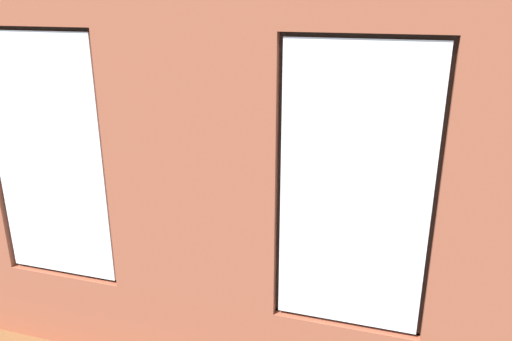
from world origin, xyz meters
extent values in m
cube|color=brown|center=(0.00, 0.00, -0.05)|extent=(6.65, 5.43, 0.10)
cube|color=#9E5138|center=(0.00, 2.33, 1.62)|extent=(1.26, 0.16, 3.23)
cube|color=white|center=(-1.12, 2.37, 1.64)|extent=(0.93, 0.03, 1.87)
cube|color=#38281E|center=(-1.12, 2.31, 1.64)|extent=(0.99, 0.04, 1.93)
cube|color=#9E5138|center=(1.12, 2.33, 0.33)|extent=(0.99, 0.16, 0.67)
cube|color=white|center=(1.12, 2.37, 1.64)|extent=(0.93, 0.03, 1.87)
cube|color=#38281E|center=(1.12, 2.31, 1.64)|extent=(0.99, 0.04, 1.93)
cube|color=olive|center=(0.00, 2.23, 0.64)|extent=(3.44, 0.24, 0.06)
cube|color=black|center=(0.00, 2.24, 1.77)|extent=(0.53, 0.03, 0.71)
cube|color=orange|center=(0.00, 2.23, 1.77)|extent=(0.47, 0.01, 0.65)
cube|color=silver|center=(2.98, 0.20, 1.62)|extent=(0.10, 4.43, 3.23)
cube|color=black|center=(0.66, 1.63, 0.21)|extent=(1.81, 0.85, 0.42)
cube|color=black|center=(0.66, 1.96, 0.61)|extent=(1.81, 0.24, 0.38)
cube|color=black|center=(-0.13, 1.63, 0.52)|extent=(0.22, 0.85, 0.24)
cube|color=black|center=(1.46, 1.63, 0.52)|extent=(0.22, 0.85, 0.24)
cube|color=black|center=(0.32, 1.59, 0.48)|extent=(0.63, 0.65, 0.12)
cube|color=black|center=(1.00, 1.59, 0.48)|extent=(0.63, 0.65, 0.12)
cube|color=black|center=(-2.28, -0.01, 0.21)|extent=(0.96, 1.76, 0.42)
cube|color=black|center=(-2.23, -0.76, 0.52)|extent=(0.86, 0.27, 0.24)
cube|color=black|center=(-2.32, 0.73, 0.52)|extent=(0.86, 0.27, 0.24)
cube|color=black|center=(-2.22, -0.33, 0.48)|extent=(0.68, 0.63, 0.12)
cube|color=black|center=(-2.26, 0.31, 0.48)|extent=(0.68, 0.63, 0.12)
cube|color=#A87547|center=(0.36, -0.30, 0.39)|extent=(1.59, 0.85, 0.04)
cube|color=#A87547|center=(-0.37, -0.66, 0.18)|extent=(0.07, 0.07, 0.37)
cube|color=#A87547|center=(1.10, -0.66, 0.18)|extent=(0.07, 0.07, 0.37)
cube|color=#A87547|center=(-0.37, 0.07, 0.18)|extent=(0.07, 0.07, 0.37)
cube|color=#A87547|center=(1.10, 0.07, 0.18)|extent=(0.07, 0.07, 0.37)
cylinder|color=#B23D38|center=(0.56, -0.40, 0.46)|extent=(0.09, 0.09, 0.10)
cylinder|color=#B7333D|center=(0.84, -0.17, 0.46)|extent=(0.08, 0.08, 0.12)
cylinder|color=gray|center=(0.25, -0.17, 0.46)|extent=(0.15, 0.15, 0.11)
sphere|color=#337F38|center=(0.25, -0.17, 0.60)|extent=(0.18, 0.18, 0.18)
cube|color=black|center=(0.36, -0.30, 0.42)|extent=(0.13, 0.17, 0.02)
cube|color=#B2B2B7|center=(-0.07, -0.44, 0.42)|extent=(0.12, 0.17, 0.02)
cube|color=black|center=(2.68, 0.57, 0.24)|extent=(1.10, 0.42, 0.48)
cube|color=black|center=(2.68, 0.57, 0.51)|extent=(0.46, 0.20, 0.05)
cube|color=black|center=(2.68, 0.57, 0.56)|extent=(0.06, 0.04, 0.06)
cube|color=black|center=(2.68, 0.57, 0.89)|extent=(1.05, 0.04, 0.60)
cube|color=black|center=(2.68, 0.55, 0.89)|extent=(1.00, 0.01, 0.55)
cylinder|color=olive|center=(0.13, -1.53, 0.14)|extent=(0.54, 0.54, 0.28)
ellipsoid|color=white|center=(0.13, -1.53, 0.49)|extent=(1.19, 1.19, 0.48)
ellipsoid|color=navy|center=(0.22, -1.53, 0.61)|extent=(0.44, 0.44, 0.18)
cylinder|color=#9E5638|center=(2.13, 1.57, 0.15)|extent=(0.25, 0.25, 0.30)
cylinder|color=brown|center=(2.13, 1.57, 0.54)|extent=(0.04, 0.04, 0.47)
cone|color=#286B2D|center=(2.33, 1.57, 1.01)|extent=(0.49, 0.10, 0.55)
cone|color=#286B2D|center=(2.21, 1.71, 1.04)|extent=(0.30, 0.41, 0.59)
cone|color=#286B2D|center=(2.01, 1.75, 1.00)|extent=(0.35, 0.48, 0.53)
cone|color=#286B2D|center=(1.93, 1.60, 1.01)|extent=(0.49, 0.18, 0.55)
cone|color=#286B2D|center=(2.04, 1.34, 0.97)|extent=(0.28, 0.55, 0.48)
cone|color=#286B2D|center=(2.19, 1.40, 1.03)|extent=(0.25, 0.45, 0.58)
cylinder|color=#47423D|center=(-0.83, -0.59, 0.07)|extent=(0.15, 0.15, 0.15)
cylinder|color=brown|center=(-0.83, -0.59, 0.18)|extent=(0.02, 0.02, 0.06)
ellipsoid|color=#286B2D|center=(-0.83, -0.59, 0.29)|extent=(0.25, 0.25, 0.15)
cylinder|color=beige|center=(-1.93, -1.32, 0.11)|extent=(0.19, 0.19, 0.21)
cylinder|color=brown|center=(-1.93, -1.32, 0.29)|extent=(0.03, 0.03, 0.16)
ellipsoid|color=#337F38|center=(-1.93, -1.32, 0.53)|extent=(0.36, 0.36, 0.33)
cylinder|color=gray|center=(2.38, -1.66, 0.19)|extent=(0.35, 0.35, 0.38)
cylinder|color=brown|center=(2.38, -1.66, 0.56)|extent=(0.06, 0.06, 0.36)
cone|color=#286B2D|center=(2.56, -1.65, 0.88)|extent=(0.44, 0.14, 0.36)
cone|color=#286B2D|center=(2.45, -1.50, 0.89)|extent=(0.26, 0.43, 0.37)
cone|color=#286B2D|center=(2.21, -1.58, 0.88)|extent=(0.43, 0.28, 0.36)
cone|color=#286B2D|center=(2.25, -1.77, 0.91)|extent=(0.37, 0.33, 0.40)
cone|color=#286B2D|center=(2.46, -1.82, 0.89)|extent=(0.28, 0.42, 0.38)
camera|label=1|loc=(-1.37, 5.30, 2.80)|focal=35.00mm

